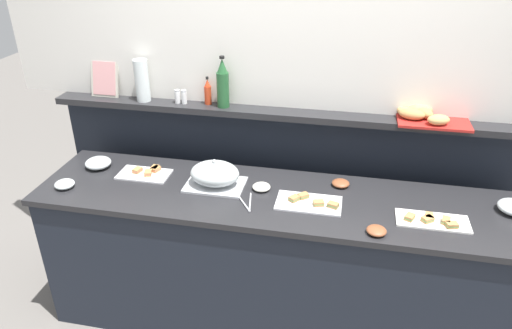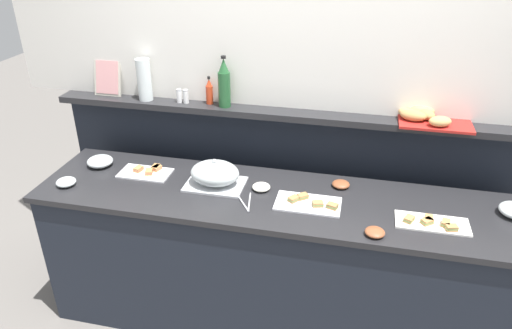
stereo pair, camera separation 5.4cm
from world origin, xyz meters
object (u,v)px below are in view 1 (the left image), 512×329
Objects in this scene: serving_tongs at (247,203)px; wine_bottle_green at (223,84)px; bread_basket at (421,114)px; framed_picture at (105,78)px; glass_bowl_small at (65,184)px; salt_shaker at (177,96)px; sandwich_platter_front at (433,221)px; condiment_bowl_dark at (376,231)px; condiment_bowl_red at (341,183)px; water_carafe at (142,80)px; condiment_bowl_cream at (261,187)px; sandwich_platter_side at (310,202)px; pepper_shaker at (184,97)px; hot_sauce_bottle at (208,92)px; serving_cloche at (215,175)px; sandwich_platter_rear at (146,173)px; glass_bowl_medium at (98,163)px.

wine_bottle_green reaches higher than serving_tongs.
bread_basket is 1.98m from framed_picture.
salt_shaker is (0.51, 0.57, 0.37)m from glass_bowl_small.
sandwich_platter_front is 0.32m from condiment_bowl_dark.
water_carafe is at bearing 169.61° from condiment_bowl_red.
glass_bowl_small is 0.61× the size of serving_tongs.
glass_bowl_small is 0.36× the size of wine_bottle_green.
condiment_bowl_red is 0.43× the size of framed_picture.
condiment_bowl_cream is 1.27m from framed_picture.
water_carafe reaches higher than framed_picture.
condiment_bowl_red is (0.16, 0.23, 0.01)m from sandwich_platter_side.
condiment_bowl_dark is at bearing -35.16° from wine_bottle_green.
condiment_bowl_cream reaches higher than serving_tongs.
wine_bottle_green is 0.31m from salt_shaker.
pepper_shaker reaches higher than glass_bowl_small.
wine_bottle_green is at bearing 130.47° from condiment_bowl_cream.
framed_picture reaches higher than hot_sauce_bottle.
condiment_bowl_cream is 0.33× the size of wine_bottle_green.
sandwich_platter_front is 1.08× the size of serving_cloche.
framed_picture reaches higher than serving_cloche.
sandwich_platter_rear is 0.73× the size of bread_basket.
hot_sauce_bottle is at bearing 6.39° from salt_shaker.
condiment_bowl_red is at bearing -9.96° from framed_picture.
condiment_bowl_red is 1.10m from pepper_shaker.
glass_bowl_medium is at bearing 176.52° from condiment_bowl_cream.
condiment_bowl_cream is 1.02× the size of condiment_bowl_red.
water_carafe reaches higher than glass_bowl_small.
serving_cloche is 0.79m from water_carafe.
condiment_bowl_dark is at bearing -151.11° from sandwich_platter_front.
wine_bottle_green is (-0.76, 0.23, 0.47)m from condiment_bowl_red.
hot_sauce_bottle is at bearing 40.39° from glass_bowl_small.
sandwich_platter_front is at bearing 28.89° from condiment_bowl_dark.
glass_bowl_small reaches higher than sandwich_platter_rear.
hot_sauce_bottle is at bearing 145.25° from sandwich_platter_side.
framed_picture is at bearing 175.98° from pepper_shaker.
wine_bottle_green is (0.41, 0.33, 0.48)m from sandwich_platter_rear.
wine_bottle_green is 0.80m from framed_picture.
condiment_bowl_red is 1.03× the size of condiment_bowl_dark.
sandwich_platter_rear is at bearing 31.34° from glass_bowl_small.
water_carafe is at bearing 55.45° from glass_bowl_medium.
serving_cloche is 1.84× the size of serving_tongs.
glass_bowl_medium is at bearing 167.74° from condiment_bowl_dark.
sandwich_platter_side is at bearing -7.49° from sandwich_platter_rear.
condiment_bowl_red is 0.24× the size of bread_basket.
salt_shaker reaches higher than condiment_bowl_cream.
wine_bottle_green reaches higher than pepper_shaker.
condiment_bowl_cream is at bearing -163.09° from condiment_bowl_red.
bread_basket is at bearing 9.54° from glass_bowl_medium.
glass_bowl_small is 1.09× the size of condiment_bowl_cream.
wine_bottle_green reaches higher than sandwich_platter_rear.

